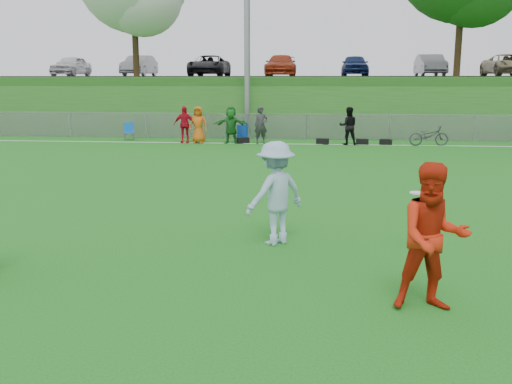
# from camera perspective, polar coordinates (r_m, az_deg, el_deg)

# --- Properties ---
(ground) EXTENTS (120.00, 120.00, 0.00)m
(ground) POSITION_cam_1_polar(r_m,az_deg,el_deg) (8.55, 2.63, -8.87)
(ground) COLOR #185E13
(ground) RESTS_ON ground
(sideline_far) EXTENTS (60.00, 0.10, 0.01)m
(sideline_far) POSITION_cam_1_polar(r_m,az_deg,el_deg) (26.19, 4.96, 4.80)
(sideline_far) COLOR white
(sideline_far) RESTS_ON ground
(fence) EXTENTS (58.00, 0.06, 1.30)m
(fence) POSITION_cam_1_polar(r_m,az_deg,el_deg) (28.12, 5.06, 6.55)
(fence) COLOR gray
(fence) RESTS_ON ground
(light_pole) EXTENTS (1.20, 0.40, 12.15)m
(light_pole) POSITION_cam_1_polar(r_m,az_deg,el_deg) (29.27, -0.91, 18.67)
(light_pole) COLOR gray
(light_pole) RESTS_ON ground
(berm) EXTENTS (120.00, 18.00, 3.00)m
(berm) POSITION_cam_1_polar(r_m,az_deg,el_deg) (39.05, 5.36, 9.11)
(berm) COLOR #205217
(berm) RESTS_ON ground
(parking_lot) EXTENTS (120.00, 12.00, 0.10)m
(parking_lot) POSITION_cam_1_polar(r_m,az_deg,el_deg) (41.02, 5.44, 11.38)
(parking_lot) COLOR black
(parking_lot) RESTS_ON berm
(car_row) EXTENTS (32.04, 5.18, 1.44)m
(car_row) POSITION_cam_1_polar(r_m,az_deg,el_deg) (40.06, 3.73, 12.51)
(car_row) COLOR silver
(car_row) RESTS_ON parking_lot
(spectator_row) EXTENTS (8.47, 0.69, 1.69)m
(spectator_row) POSITION_cam_1_polar(r_m,az_deg,el_deg) (26.30, -1.09, 6.71)
(spectator_row) COLOR red
(spectator_row) RESTS_ON ground
(gear_bags) EXTENTS (7.08, 0.51, 0.26)m
(gear_bags) POSITION_cam_1_polar(r_m,az_deg,el_deg) (26.28, 7.19, 5.05)
(gear_bags) COLOR black
(gear_bags) RESTS_ON ground
(player_red_center) EXTENTS (0.99, 0.80, 1.92)m
(player_red_center) POSITION_cam_1_polar(r_m,az_deg,el_deg) (7.60, 17.30, -4.37)
(player_red_center) COLOR red
(player_red_center) RESTS_ON ground
(player_blue) EXTENTS (1.36, 1.32, 1.86)m
(player_blue) POSITION_cam_1_polar(r_m,az_deg,el_deg) (10.19, 1.97, -0.12)
(player_blue) COLOR #95B4CF
(player_blue) RESTS_ON ground
(frisbee) EXTENTS (0.24, 0.24, 0.02)m
(frisbee) POSITION_cam_1_polar(r_m,az_deg,el_deg) (9.90, 15.79, -0.08)
(frisbee) COLOR silver
(frisbee) RESTS_ON ground
(recycling_bin) EXTENTS (0.68, 0.68, 0.80)m
(recycling_bin) POSITION_cam_1_polar(r_m,az_deg,el_deg) (27.19, -1.36, 5.91)
(recycling_bin) COLOR #0F3BAB
(recycling_bin) RESTS_ON ground
(camp_chair) EXTENTS (0.60, 0.60, 0.86)m
(camp_chair) POSITION_cam_1_polar(r_m,az_deg,el_deg) (28.43, -12.57, 5.58)
(camp_chair) COLOR blue
(camp_chair) RESTS_ON ground
(bicycle) EXTENTS (1.74, 0.69, 0.90)m
(bicycle) POSITION_cam_1_polar(r_m,az_deg,el_deg) (26.59, 16.90, 5.42)
(bicycle) COLOR #29292C
(bicycle) RESTS_ON ground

